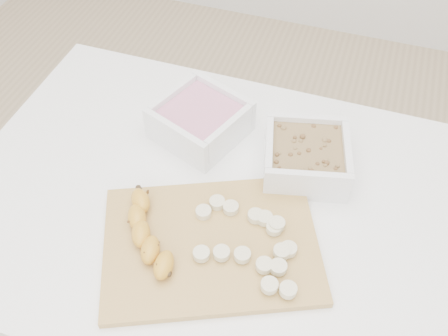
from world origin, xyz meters
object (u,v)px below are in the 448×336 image
(table, at_px, (219,228))
(bowl_yogurt, at_px, (200,120))
(cutting_board, at_px, (211,244))
(banana, at_px, (149,234))
(bowl_granola, at_px, (306,156))

(table, relative_size, bowl_yogurt, 4.75)
(bowl_yogurt, height_order, cutting_board, bowl_yogurt)
(banana, bearing_deg, bowl_yogurt, 63.51)
(bowl_yogurt, distance_m, banana, 0.28)
(cutting_board, bearing_deg, bowl_granola, 63.14)
(table, xyz_separation_m, bowl_granola, (0.13, 0.13, 0.13))
(bowl_granola, bearing_deg, table, -136.76)
(cutting_board, distance_m, banana, 0.11)
(table, distance_m, banana, 0.20)
(cutting_board, bearing_deg, table, 101.23)
(bowl_yogurt, relative_size, bowl_granola, 1.10)
(bowl_yogurt, relative_size, cutting_board, 0.57)
(bowl_yogurt, xyz_separation_m, bowl_granola, (0.23, -0.03, -0.00))
(bowl_yogurt, height_order, bowl_granola, bowl_yogurt)
(bowl_granola, xyz_separation_m, cutting_board, (-0.11, -0.23, -0.03))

